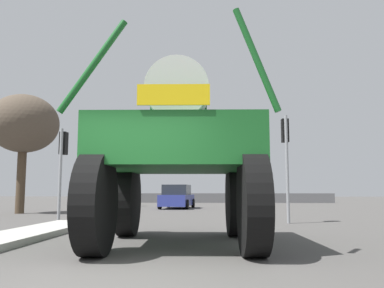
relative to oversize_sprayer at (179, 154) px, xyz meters
The scene contains 9 objects.
ground_plane 14.62m from the oversize_sprayer, 92.19° to the left, with size 120.00×120.00×0.00m, color #4C4947.
median_island 4.28m from the oversize_sprayer, behind, with size 1.34×8.42×0.15m, color #B2AFA8.
oversize_sprayer is the anchor object (origin of this frame).
sedan_ahead 17.63m from the oversize_sprayer, 95.44° to the left, with size 2.15×4.23×1.52m.
traffic_signal_near_left 7.60m from the oversize_sprayer, 129.46° to the left, with size 0.24×0.54×3.40m.
traffic_signal_near_right 6.78m from the oversize_sprayer, 60.44° to the left, with size 0.24×0.54×3.80m.
traffic_signal_far_left 21.49m from the oversize_sprayer, 106.72° to the left, with size 0.24×0.55×3.45m.
bare_tree_left 14.61m from the oversize_sprayer, 128.73° to the left, with size 3.51×3.51×6.05m.
roadside_barrier 30.11m from the oversize_sprayer, 91.05° to the left, with size 25.13×0.24×0.90m, color #59595B.
Camera 1 is at (1.32, -5.03, 1.12)m, focal length 37.51 mm.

